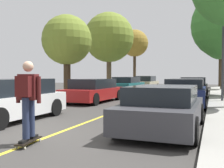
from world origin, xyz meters
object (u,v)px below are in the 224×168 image
streetlamp (223,38)px  fire_hydrant (54,95)px  parked_car_left_farthest (146,83)px  parked_car_left_nearest (11,100)px  street_tree_left_near (109,38)px  skateboarder (28,95)px  street_tree_right_far (223,38)px  street_tree_left_nearest (67,40)px  street_tree_left_far (135,44)px  parked_car_left_near (93,91)px  parked_car_right_far (194,87)px  skateboard (29,141)px  parked_car_right_nearest (163,109)px  street_tree_right_farthest (221,44)px  parked_car_left_far (127,86)px  parked_car_right_near (186,92)px

streetlamp → fire_hydrant: bearing=-156.6°
parked_car_left_farthest → parked_car_left_nearest: bearing=-90.0°
street_tree_left_near → skateboarder: (4.70, -16.66, -3.67)m
street_tree_right_far → street_tree_left_nearest: bearing=-123.2°
street_tree_left_far → streetlamp: size_ratio=1.10×
parked_car_left_near → parked_car_right_far: parked_car_right_far is taller
street_tree_left_far → skateboarder: bearing=-79.2°
parked_car_left_nearest → parked_car_left_farthest: 18.98m
parked_car_left_near → streetlamp: (6.82, 1.86, 2.89)m
street_tree_left_far → streetlamp: (8.93, -13.87, -1.61)m
street_tree_right_far → skateboard: size_ratio=8.35×
parked_car_right_nearest → street_tree_left_far: 23.66m
street_tree_left_far → street_tree_right_farthest: bearing=32.4°
parked_car_left_nearest → parked_car_right_nearest: size_ratio=1.02×
street_tree_left_nearest → street_tree_left_near: bearing=90.0°
parked_car_left_far → street_tree_left_far: street_tree_left_far is taller
parked_car_left_far → fire_hydrant: bearing=-100.7°
parked_car_left_near → street_tree_left_near: size_ratio=0.68×
skateboard → street_tree_right_far: bearing=79.1°
parked_car_left_near → parked_car_right_near: parked_car_right_near is taller
parked_car_left_near → fire_hydrant: (-1.50, -1.75, -0.16)m
parked_car_right_far → fire_hydrant: parked_car_right_far is taller
streetlamp → skateboarder: streetlamp is taller
fire_hydrant → street_tree_right_far: bearing=62.4°
parked_car_left_nearest → skateboarder: bearing=-42.8°
parked_car_right_far → street_tree_left_nearest: size_ratio=0.82×
parked_car_right_near → parked_car_right_nearest: bearing=-90.0°
fire_hydrant → streetlamp: 9.57m
streetlamp → skateboard: (-4.23, -10.77, -3.45)m
parked_car_left_near → parked_car_left_far: 6.22m
parked_car_right_nearest → street_tree_right_farthest: size_ratio=0.57×
streetlamp → street_tree_left_nearest: bearing=-172.4°
parked_car_right_far → parked_car_left_far: bearing=178.8°
street_tree_left_near → street_tree_left_far: 8.02m
street_tree_left_nearest → street_tree_right_farthest: street_tree_right_farthest is taller
parked_car_left_farthest → parked_car_right_near: parked_car_left_farthest is taller
skateboard → parked_car_right_nearest: bearing=45.9°
street_tree_right_far → streetlamp: street_tree_right_far is taller
parked_car_left_nearest → parked_car_right_far: 13.63m
parked_car_right_near → street_tree_left_near: size_ratio=0.67×
parked_car_left_nearest → parked_car_right_nearest: 5.08m
street_tree_right_far → skateboarder: street_tree_right_far is taller
parked_car_left_far → skateboard: size_ratio=4.79×
parked_car_right_near → parked_car_right_far: parked_car_right_far is taller
parked_car_left_near → street_tree_left_near: (-2.11, 7.72, 4.11)m
street_tree_right_farthest → skateboarder: bearing=-98.5°
street_tree_left_far → street_tree_left_near: bearing=-90.0°
parked_car_left_nearest → parked_car_right_near: size_ratio=0.92×
street_tree_left_nearest → skateboarder: (4.70, -9.61, -2.57)m
parked_car_right_nearest → skateboard: (-2.48, -2.56, -0.52)m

